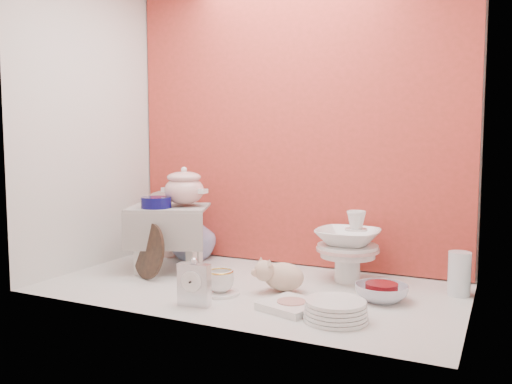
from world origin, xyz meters
TOP-DOWN VIEW (x-y plane):
  - ground at (0.00, 0.00)m, footprint 1.80×1.80m
  - niche_shell at (0.00, 0.18)m, footprint 1.86×1.03m
  - step_stool at (-0.50, 0.11)m, footprint 0.48×0.45m
  - soup_tureen at (-0.44, 0.15)m, footprint 0.29×0.29m
  - cobalt_bowl at (-0.52, 0.03)m, footprint 0.15×0.15m
  - floral_platter at (-0.69, 0.34)m, footprint 0.37×0.10m
  - blue_white_vase at (-0.53, 0.36)m, footprint 0.33×0.33m
  - lacquer_tray at (-0.49, -0.07)m, footprint 0.26×0.16m
  - mantel_clock at (-0.08, -0.33)m, footprint 0.13×0.06m
  - plush_pig at (0.16, -0.00)m, footprint 0.26×0.22m
  - teacup_saucer at (-0.06, -0.15)m, footprint 0.17×0.17m
  - gold_rim_teacup at (-0.06, -0.15)m, footprint 0.14×0.14m
  - lattice_dish at (0.28, -0.21)m, footprint 0.25×0.25m
  - dinner_plate_stack at (0.47, -0.26)m, footprint 0.24×0.24m
  - crystal_bowl at (0.57, 0.05)m, footprint 0.27×0.27m
  - clear_glass_vase at (0.84, 0.26)m, footprint 0.10×0.10m
  - porcelain_tower at (0.36, 0.27)m, footprint 0.34×0.34m

SIDE VIEW (x-z plane):
  - ground at x=0.00m, z-range 0.00..0.00m
  - teacup_saucer at x=-0.06m, z-range 0.00..0.01m
  - lattice_dish at x=0.28m, z-range 0.00..0.03m
  - crystal_bowl at x=0.57m, z-range 0.00..0.07m
  - dinner_plate_stack at x=0.47m, z-range 0.00..0.07m
  - gold_rim_teacup at x=-0.06m, z-range 0.01..0.10m
  - plush_pig at x=0.16m, z-range 0.00..0.14m
  - clear_glass_vase at x=0.84m, z-range 0.00..0.18m
  - mantel_clock at x=-0.08m, z-range 0.00..0.19m
  - lacquer_tray at x=-0.49m, z-range 0.00..0.26m
  - blue_white_vase at x=-0.53m, z-range 0.00..0.27m
  - step_stool at x=-0.50m, z-range 0.00..0.32m
  - porcelain_tower at x=0.36m, z-range 0.00..0.33m
  - floral_platter at x=-0.69m, z-range 0.00..0.37m
  - cobalt_bowl at x=-0.52m, z-range 0.32..0.37m
  - soup_tureen at x=-0.44m, z-range 0.32..0.52m
  - niche_shell at x=0.00m, z-range 0.17..1.70m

